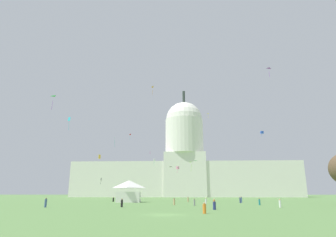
{
  "coord_description": "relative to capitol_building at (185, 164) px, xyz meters",
  "views": [
    {
      "loc": [
        2.33,
        -37.3,
        2.68
      ],
      "look_at": [
        -3.39,
        67.76,
        30.29
      ],
      "focal_mm": 30.33,
      "sensor_mm": 36.0,
      "label": 1
    }
  ],
  "objects": [
    {
      "name": "event_tent",
      "position": [
        -17.04,
        -103.46,
        -17.78
      ],
      "size": [
        7.63,
        7.65,
        6.28
      ],
      "rotation": [
        0.0,
        0.0,
        0.09
      ],
      "color": "white",
      "rests_on": "ground_plane"
    },
    {
      "name": "person_orange_front_center",
      "position": [
        4.5,
        -137.02,
        -20.14
      ],
      "size": [
        0.42,
        0.42,
        1.69
      ],
      "rotation": [
        0.0,
        0.0,
        1.89
      ],
      "color": "orange",
      "rests_on": "ground_plane"
    },
    {
      "name": "kite_red_mid",
      "position": [
        -30.97,
        -31.77,
        13.9
      ],
      "size": [
        0.81,
        0.85,
        3.61
      ],
      "rotation": [
        0.0,
        0.0,
        2.95
      ],
      "color": "red"
    },
    {
      "name": "person_navy_deep_crowd",
      "position": [
        14.37,
        -108.58,
        -20.15
      ],
      "size": [
        0.46,
        0.46,
        1.64
      ],
      "rotation": [
        0.0,
        0.0,
        3.65
      ],
      "color": "navy",
      "rests_on": "ground_plane"
    },
    {
      "name": "person_navy_lawn_far_left",
      "position": [
        4.15,
        -140.58,
        -20.27
      ],
      "size": [
        0.67,
        0.67,
        1.47
      ],
      "rotation": [
        0.0,
        0.0,
        3.8
      ],
      "color": "navy",
      "rests_on": "ground_plane"
    },
    {
      "name": "person_teal_front_right",
      "position": [
        16.03,
        -122.3,
        -20.23
      ],
      "size": [
        0.52,
        0.52,
        1.52
      ],
      "rotation": [
        0.0,
        0.0,
        0.98
      ],
      "color": "#1E757A",
      "rests_on": "ground_plane"
    },
    {
      "name": "kite_cyan_mid",
      "position": [
        -37.82,
        -101.66,
        4.66
      ],
      "size": [
        1.06,
        0.53,
        4.43
      ],
      "rotation": [
        0.0,
        0.0,
        1.9
      ],
      "color": "#33BCDB"
    },
    {
      "name": "capitol_building",
      "position": [
        0.0,
        0.0,
        0.0
      ],
      "size": [
        146.01,
        25.44,
        72.09
      ],
      "color": "silver",
      "rests_on": "ground_plane"
    },
    {
      "name": "ground_plane",
      "position": [
        -3.11,
        -151.88,
        -20.93
      ],
      "size": [
        800.0,
        800.0,
        0.0
      ],
      "primitive_type": "plane",
      "color": "#567F42"
    },
    {
      "name": "person_grey_near_tree_west",
      "position": [
        1.45,
        -125.47,
        -20.23
      ],
      "size": [
        0.45,
        0.45,
        1.5
      ],
      "rotation": [
        0.0,
        0.0,
        3.98
      ],
      "color": "gray",
      "rests_on": "ground_plane"
    },
    {
      "name": "person_denim_back_center",
      "position": [
        15.28,
        -105.8,
        -20.13
      ],
      "size": [
        0.43,
        0.43,
        1.7
      ],
      "rotation": [
        0.0,
        0.0,
        2.03
      ],
      "color": "#3D5684",
      "rests_on": "ground_plane"
    },
    {
      "name": "kite_green_mid",
      "position": [
        -35.75,
        -117.52,
        6.58
      ],
      "size": [
        1.66,
        1.19,
        3.49
      ],
      "rotation": [
        0.0,
        0.0,
        2.84
      ],
      "color": "green"
    },
    {
      "name": "kite_black_low_b",
      "position": [
        -41.8,
        -47.43,
        -11.92
      ],
      "size": [
        0.64,
        0.63,
        3.12
      ],
      "rotation": [
        0.0,
        0.0,
        1.48
      ],
      "color": "black"
    },
    {
      "name": "person_black_near_tent",
      "position": [
        -12.81,
        -132.55,
        -20.2
      ],
      "size": [
        0.59,
        0.59,
        1.6
      ],
      "rotation": [
        0.0,
        0.0,
        2.32
      ],
      "color": "black",
      "rests_on": "ground_plane"
    },
    {
      "name": "kite_gold_low",
      "position": [
        -26.24,
        -104.29,
        -7.62
      ],
      "size": [
        0.68,
        1.05,
        1.45
      ],
      "rotation": [
        0.0,
        0.0,
        0.05
      ],
      "color": "gold"
    },
    {
      "name": "kite_yellow_high",
      "position": [
        12.89,
        -38.89,
        23.04
      ],
      "size": [
        1.08,
        0.69,
        2.25
      ],
      "rotation": [
        0.0,
        0.0,
        3.28
      ],
      "color": "yellow"
    },
    {
      "name": "person_denim_front_left",
      "position": [
        -27.06,
        -134.37,
        -20.11
      ],
      "size": [
        0.57,
        0.57,
        1.77
      ],
      "rotation": [
        0.0,
        0.0,
        2.51
      ],
      "color": "#3D5684",
      "rests_on": "ground_plane"
    },
    {
      "name": "person_orange_edge_west",
      "position": [
        1.92,
        -149.41,
        -20.28
      ],
      "size": [
        0.64,
        0.64,
        1.46
      ],
      "rotation": [
        0.0,
        0.0,
        2.22
      ],
      "color": "orange",
      "rests_on": "ground_plane"
    },
    {
      "name": "kite_black_low",
      "position": [
        -6.95,
        -48.95,
        -6.09
      ],
      "size": [
        1.67,
        1.27,
        0.28
      ],
      "rotation": [
        0.0,
        0.0,
        0.38
      ],
      "color": "black"
    },
    {
      "name": "kite_violet_high",
      "position": [
        31.36,
        -91.1,
        25.98
      ],
      "size": [
        1.82,
        1.2,
        3.52
      ],
      "rotation": [
        0.0,
        0.0,
        0.31
      ],
      "color": "purple"
    },
    {
      "name": "person_white_back_right",
      "position": [
        17.27,
        -132.43,
        -20.21
      ],
      "size": [
        0.46,
        0.46,
        1.56
      ],
      "rotation": [
        0.0,
        0.0,
        3.45
      ],
      "color": "silver",
      "rests_on": "ground_plane"
    },
    {
      "name": "kite_magenta_mid",
      "position": [
        -16.98,
        -52.21,
        0.52
      ],
      "size": [
        0.21,
        0.62,
        1.28
      ],
      "rotation": [
        0.0,
        0.0,
        3.92
      ],
      "color": "#D1339E"
    },
    {
      "name": "kite_orange_high",
      "position": [
        -12.87,
        -86.92,
        20.8
      ],
      "size": [
        1.23,
        1.79,
        2.91
      ],
      "rotation": [
        0.0,
        0.0,
        4.96
      ],
      "color": "orange"
    },
    {
      "name": "kite_green_mid_b",
      "position": [
        5.42,
        -37.45,
        -1.9
      ],
      "size": [
        1.78,
        1.21,
        0.25
      ],
      "rotation": [
        0.0,
        0.0,
        5.89
      ],
      "color": "green"
    },
    {
      "name": "kite_turquoise_mid",
      "position": [
        -33.61,
        -55.41,
        6.74
      ],
      "size": [
        0.88,
        1.17,
        3.9
      ],
      "rotation": [
        0.0,
        0.0,
        1.65
      ],
      "color": "teal"
    },
    {
      "name": "person_black_mid_right",
      "position": [
        -22.59,
        -99.29,
        -20.28
      ],
      "size": [
        0.65,
        0.65,
        1.46
      ],
      "rotation": [
        0.0,
        0.0,
        3.99
      ],
      "color": "black",
      "rests_on": "ground_plane"
    },
    {
      "name": "person_white_back_left",
      "position": [
        4.81,
        -113.58,
        -20.24
      ],
      "size": [
        0.45,
        0.45,
        1.48
      ],
      "rotation": [
        0.0,
        0.0,
        3.67
      ],
      "color": "silver",
      "rests_on": "ground_plane"
    },
    {
      "name": "person_tan_mid_left",
      "position": [
        -3.0,
        -122.36,
        -20.23
      ],
      "size": [
        0.57,
        0.57,
        1.56
      ],
      "rotation": [
        0.0,
        0.0,
        4.31
      ],
      "color": "tan",
      "rests_on": "ground_plane"
    },
    {
      "name": "kite_lime_low",
      "position": [
        2.83,
        -58.52,
        -5.25
      ],
      "size": [
        1.35,
        1.48,
        4.22
      ],
      "rotation": [
        0.0,
        0.0,
        2.18
      ],
      "color": "#8CD133"
    },
    {
      "name": "person_tan_aisle_center",
      "position": [
        0.42,
        -99.84,
        -20.24
      ],
      "size": [
        0.42,
        0.42,
        1.52
      ],
      "rotation": [
        0.0,
        0.0,
        1.46
      ],
      "color": "tan",
      "rests_on": "ground_plane"
    },
    {
      "name": "kite_pink_low",
      "position": [
        -3.61,
        -53.63,
        -6.78
      ],
      "size": [
        1.53,
        1.53,
        3.02
      ],
      "rotation": [
        0.0,
        0.0,
        0.83
      ],
      "color": "pink"
    },
    {
      "name": "kite_white_low",
      "position": [
        -14.18,
        -58.94,
        -3.65
      ],
      "size": [
        1.09,
        1.11,
        2.85
      ],
      "rotation": [
        0.0,
        0.0,
        3.38
      ],
      "color": "white"
    },
    {
      "name": "kite_blue_mid",
      "position": [
        32.69,
        -69.27,
        6.58
      ],
      "size": [
        1.29,
        1.31,
        2.46
      ],
      "rotation": [
        0.0,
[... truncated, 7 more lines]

